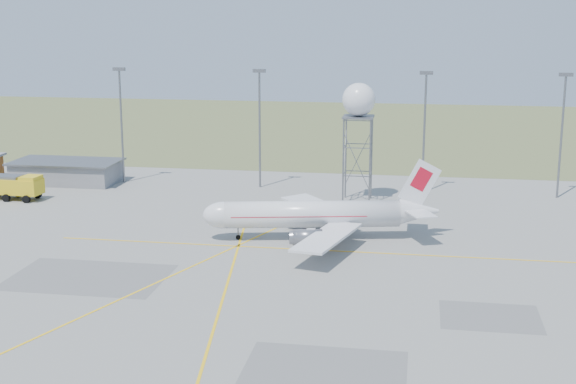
# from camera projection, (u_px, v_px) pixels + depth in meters

# --- Properties ---
(ground) EXTENTS (400.00, 400.00, 0.00)m
(ground) POSITION_uv_depth(u_px,v_px,m) (225.00, 340.00, 75.20)
(ground) COLOR gray
(ground) RESTS_ON ground
(grass_strip) EXTENTS (400.00, 120.00, 0.03)m
(grass_strip) POSITION_uv_depth(u_px,v_px,m) (353.00, 128.00, 209.87)
(grass_strip) COLOR #576939
(grass_strip) RESTS_ON ground
(building_grey) EXTENTS (19.00, 10.00, 3.90)m
(building_grey) POSITION_uv_depth(u_px,v_px,m) (67.00, 172.00, 143.56)
(building_grey) COLOR gray
(building_grey) RESTS_ON ground
(mast_a) EXTENTS (2.20, 0.50, 20.50)m
(mast_a) POSITION_uv_depth(u_px,v_px,m) (121.00, 115.00, 141.64)
(mast_a) COLOR slate
(mast_a) RESTS_ON ground
(mast_b) EXTENTS (2.20, 0.50, 20.50)m
(mast_b) POSITION_uv_depth(u_px,v_px,m) (260.00, 118.00, 137.63)
(mast_b) COLOR slate
(mast_b) RESTS_ON ground
(mast_c) EXTENTS (2.20, 0.50, 20.50)m
(mast_c) POSITION_uv_depth(u_px,v_px,m) (425.00, 122.00, 133.13)
(mast_c) COLOR slate
(mast_c) RESTS_ON ground
(mast_d) EXTENTS (2.20, 0.50, 20.50)m
(mast_d) POSITION_uv_depth(u_px,v_px,m) (562.00, 125.00, 129.60)
(mast_d) COLOR slate
(mast_d) RESTS_ON ground
(airliner_main) EXTENTS (31.92, 30.55, 10.91)m
(airliner_main) POSITION_uv_depth(u_px,v_px,m) (316.00, 215.00, 107.78)
(airliner_main) COLOR silver
(airliner_main) RESTS_ON ground
(radar_tower) EXTENTS (5.27, 5.27, 19.09)m
(radar_tower) POSITION_uv_depth(u_px,v_px,m) (358.00, 136.00, 127.72)
(radar_tower) COLOR slate
(radar_tower) RESTS_ON ground
(fire_truck) EXTENTS (10.41, 4.67, 4.08)m
(fire_truck) POSITION_uv_depth(u_px,v_px,m) (13.00, 188.00, 130.69)
(fire_truck) COLOR yellow
(fire_truck) RESTS_ON ground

